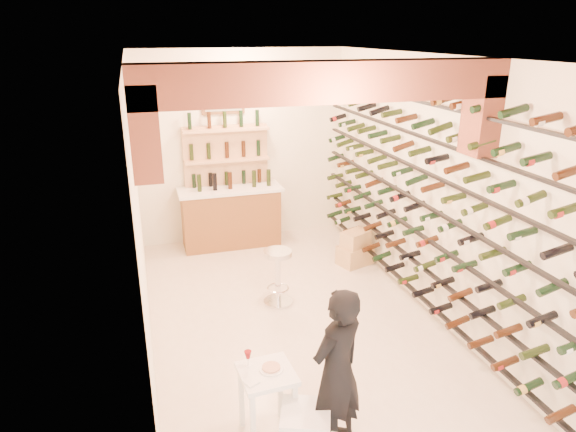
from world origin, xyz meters
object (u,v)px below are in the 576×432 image
object	(u,v)px
wine_rack	(413,193)
chrome_barstool	(278,273)
tasting_table	(267,383)
person	(337,371)
back_counter	(231,215)
crate_lower	(355,255)

from	to	relation	value
wine_rack	chrome_barstool	size ratio (longest dim) A/B	7.50
tasting_table	person	bearing A→B (deg)	-30.45
back_counter	crate_lower	xyz separation A→B (m)	(1.70, -1.31, -0.38)
back_counter	chrome_barstool	xyz separation A→B (m)	(0.22, -2.15, -0.09)
wine_rack	person	world-z (taller)	wine_rack
back_counter	chrome_barstool	bearing A→B (deg)	-84.16
tasting_table	chrome_barstool	distance (m)	2.40
tasting_table	crate_lower	distance (m)	3.84
tasting_table	chrome_barstool	xyz separation A→B (m)	(0.73, 2.28, -0.11)
chrome_barstool	crate_lower	distance (m)	1.73
wine_rack	person	distance (m)	2.85
person	crate_lower	world-z (taller)	person
person	chrome_barstool	world-z (taller)	person
wine_rack	chrome_barstool	world-z (taller)	wine_rack
back_counter	person	xyz separation A→B (m)	(0.03, -4.70, 0.23)
back_counter	tasting_table	bearing A→B (deg)	-96.62
wine_rack	back_counter	xyz separation A→B (m)	(-1.83, 2.65, -1.02)
back_counter	tasting_table	world-z (taller)	back_counter
wine_rack	back_counter	distance (m)	3.38
person	crate_lower	bearing A→B (deg)	-143.55
chrome_barstool	back_counter	bearing A→B (deg)	95.84
back_counter	wine_rack	bearing A→B (deg)	-55.34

